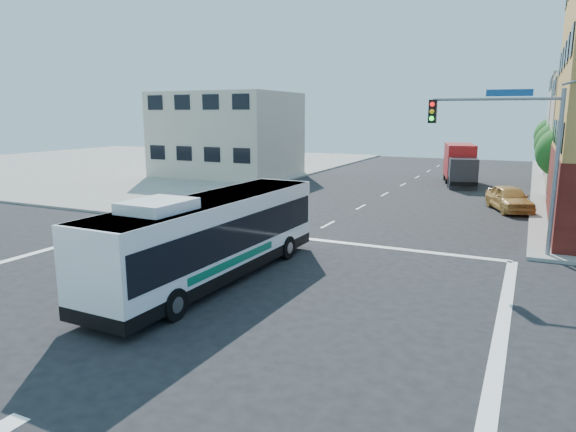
% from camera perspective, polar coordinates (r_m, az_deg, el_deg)
% --- Properties ---
extents(ground, '(120.00, 120.00, 0.00)m').
position_cam_1_polar(ground, '(17.30, -11.41, -9.23)').
color(ground, black).
rests_on(ground, ground).
extents(sidewalk_nw, '(50.00, 50.00, 0.15)m').
position_cam_1_polar(sidewalk_nw, '(65.89, -17.74, 5.59)').
color(sidewalk_nw, gray).
rests_on(sidewalk_nw, ground).
extents(building_west, '(12.06, 10.06, 8.00)m').
position_cam_1_polar(building_west, '(50.64, -6.76, 8.95)').
color(building_west, beige).
rests_on(building_west, ground).
extents(signal_mast_ne, '(7.91, 1.13, 8.07)m').
position_cam_1_polar(signal_mast_ne, '(23.55, 23.71, 7.87)').
color(signal_mast_ne, gray).
rests_on(signal_mast_ne, ground).
extents(street_tree_a, '(3.60, 3.60, 5.53)m').
position_cam_1_polar(street_tree_a, '(40.94, 28.42, 6.56)').
color(street_tree_a, '#372114').
rests_on(street_tree_a, ground).
extents(street_tree_b, '(3.80, 3.80, 5.79)m').
position_cam_1_polar(street_tree_b, '(48.91, 28.02, 7.35)').
color(street_tree_b, '#372114').
rests_on(street_tree_b, ground).
extents(street_tree_c, '(3.40, 3.40, 5.29)m').
position_cam_1_polar(street_tree_c, '(56.91, 27.69, 7.45)').
color(street_tree_c, '#372114').
rests_on(street_tree_c, ground).
extents(street_tree_d, '(4.00, 4.00, 6.03)m').
position_cam_1_polar(street_tree_d, '(64.88, 27.49, 8.16)').
color(street_tree_d, '#372114').
rests_on(street_tree_d, ground).
extents(transit_bus, '(2.79, 11.52, 3.39)m').
position_cam_1_polar(transit_bus, '(18.75, -8.36, -2.22)').
color(transit_bus, black).
rests_on(transit_bus, ground).
extents(box_truck, '(3.75, 7.86, 3.40)m').
position_cam_1_polar(box_truck, '(46.85, 18.57, 5.38)').
color(box_truck, '#2A2A2F').
rests_on(box_truck, ground).
extents(parked_car, '(3.46, 5.05, 1.59)m').
position_cam_1_polar(parked_car, '(35.03, 23.39, 1.81)').
color(parked_car, gold).
rests_on(parked_car, ground).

